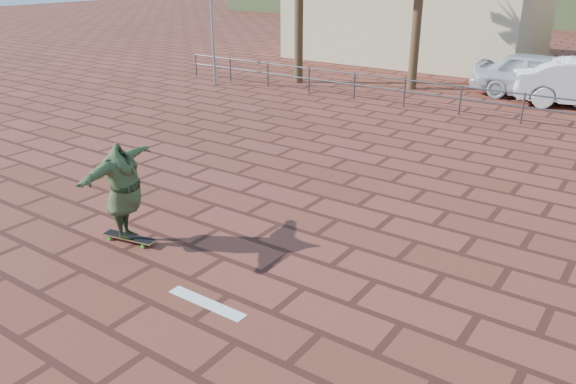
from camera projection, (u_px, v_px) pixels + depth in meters
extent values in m
plane|color=brown|center=(224.00, 258.00, 9.75)|extent=(120.00, 120.00, 0.00)
cube|color=white|center=(207.00, 303.00, 8.46)|extent=(1.40, 0.22, 0.01)
cylinder|color=#47494F|center=(196.00, 65.00, 25.00)|extent=(0.06, 0.06, 1.00)
cylinder|color=#47494F|center=(230.00, 69.00, 23.94)|extent=(0.06, 0.06, 1.00)
cylinder|color=#47494F|center=(268.00, 74.00, 22.89)|extent=(0.06, 0.06, 1.00)
cylinder|color=#47494F|center=(309.00, 80.00, 21.83)|extent=(0.06, 0.06, 1.00)
cylinder|color=#47494F|center=(354.00, 86.00, 20.77)|extent=(0.06, 0.06, 1.00)
cylinder|color=#47494F|center=(404.00, 93.00, 19.72)|extent=(0.06, 0.06, 1.00)
cylinder|color=#47494F|center=(460.00, 100.00, 18.66)|extent=(0.06, 0.06, 1.00)
cylinder|color=#47494F|center=(523.00, 108.00, 17.60)|extent=(0.06, 0.06, 1.00)
cylinder|color=#47494F|center=(462.00, 87.00, 18.49)|extent=(24.00, 0.05, 0.05)
cylinder|color=#47494F|center=(460.00, 99.00, 18.64)|extent=(24.00, 0.05, 0.05)
cube|color=beige|center=(415.00, 20.00, 28.84)|extent=(12.00, 7.00, 4.00)
cube|color=olive|center=(129.00, 237.00, 10.29)|extent=(1.12, 0.44, 0.02)
cube|color=black|center=(129.00, 237.00, 10.28)|extent=(1.08, 0.41, 0.00)
cube|color=silver|center=(113.00, 235.00, 10.44)|extent=(0.09, 0.19, 0.03)
cube|color=silver|center=(146.00, 242.00, 10.16)|extent=(0.09, 0.19, 0.03)
cylinder|color=green|center=(109.00, 239.00, 10.36)|extent=(0.07, 0.04, 0.07)
cylinder|color=green|center=(117.00, 234.00, 10.55)|extent=(0.07, 0.04, 0.07)
cylinder|color=green|center=(143.00, 246.00, 10.08)|extent=(0.07, 0.04, 0.07)
cylinder|color=green|center=(150.00, 241.00, 10.26)|extent=(0.07, 0.04, 0.07)
imported|color=#3A4827|center=(124.00, 191.00, 9.94)|extent=(1.29, 2.27, 1.79)
imported|color=silver|center=(543.00, 76.00, 20.68)|extent=(5.01, 2.10, 1.69)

